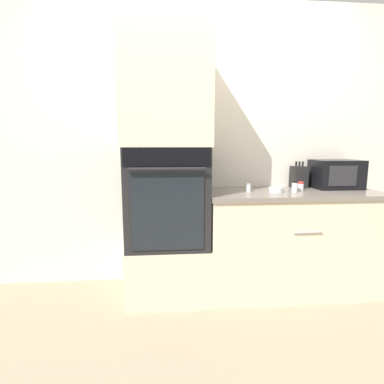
{
  "coord_description": "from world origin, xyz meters",
  "views": [
    {
      "loc": [
        -0.34,
        -2.12,
        1.26
      ],
      "look_at": [
        -0.14,
        0.21,
        0.89
      ],
      "focal_mm": 28.0,
      "sensor_mm": 36.0,
      "label": 1
    }
  ],
  "objects_px": {
    "knife_block": "(299,177)",
    "bowl": "(276,190)",
    "microwave": "(336,174)",
    "condiment_jar_mid": "(300,186)",
    "condiment_jar_near": "(295,186)",
    "wall_oven": "(167,196)",
    "condiment_jar_far": "(249,188)"
  },
  "relations": [
    {
      "from": "microwave",
      "to": "condiment_jar_far",
      "type": "height_order",
      "value": "microwave"
    },
    {
      "from": "wall_oven",
      "to": "knife_block",
      "type": "relative_size",
      "value": 3.32
    },
    {
      "from": "condiment_jar_near",
      "to": "condiment_jar_mid",
      "type": "relative_size",
      "value": 1.31
    },
    {
      "from": "condiment_jar_near",
      "to": "condiment_jar_far",
      "type": "bearing_deg",
      "value": 171.66
    },
    {
      "from": "microwave",
      "to": "knife_block",
      "type": "distance_m",
      "value": 0.32
    },
    {
      "from": "bowl",
      "to": "condiment_jar_near",
      "type": "relative_size",
      "value": 1.22
    },
    {
      "from": "bowl",
      "to": "wall_oven",
      "type": "bearing_deg",
      "value": 176.38
    },
    {
      "from": "wall_oven",
      "to": "microwave",
      "type": "height_order",
      "value": "wall_oven"
    },
    {
      "from": "condiment_jar_near",
      "to": "bowl",
      "type": "bearing_deg",
      "value": 177.25
    },
    {
      "from": "knife_block",
      "to": "microwave",
      "type": "bearing_deg",
      "value": -14.66
    },
    {
      "from": "microwave",
      "to": "bowl",
      "type": "distance_m",
      "value": 0.65
    },
    {
      "from": "microwave",
      "to": "bowl",
      "type": "bearing_deg",
      "value": -163.19
    },
    {
      "from": "knife_block",
      "to": "condiment_jar_mid",
      "type": "relative_size",
      "value": 3.09
    },
    {
      "from": "knife_block",
      "to": "bowl",
      "type": "height_order",
      "value": "knife_block"
    },
    {
      "from": "bowl",
      "to": "condiment_jar_far",
      "type": "relative_size",
      "value": 1.82
    },
    {
      "from": "bowl",
      "to": "knife_block",
      "type": "bearing_deg",
      "value": 40.77
    },
    {
      "from": "condiment_jar_near",
      "to": "condiment_jar_mid",
      "type": "distance_m",
      "value": 0.12
    },
    {
      "from": "condiment_jar_far",
      "to": "wall_oven",
      "type": "bearing_deg",
      "value": 179.2
    },
    {
      "from": "microwave",
      "to": "condiment_jar_far",
      "type": "distance_m",
      "value": 0.85
    },
    {
      "from": "microwave",
      "to": "condiment_jar_near",
      "type": "relative_size",
      "value": 3.97
    },
    {
      "from": "condiment_jar_near",
      "to": "microwave",
      "type": "bearing_deg",
      "value": 22.69
    },
    {
      "from": "condiment_jar_mid",
      "to": "bowl",
      "type": "bearing_deg",
      "value": -162.74
    },
    {
      "from": "bowl",
      "to": "condiment_jar_mid",
      "type": "bearing_deg",
      "value": 17.26
    },
    {
      "from": "wall_oven",
      "to": "condiment_jar_mid",
      "type": "distance_m",
      "value": 1.13
    },
    {
      "from": "wall_oven",
      "to": "condiment_jar_mid",
      "type": "bearing_deg",
      "value": 0.89
    },
    {
      "from": "microwave",
      "to": "bowl",
      "type": "relative_size",
      "value": 3.25
    },
    {
      "from": "microwave",
      "to": "knife_block",
      "type": "xyz_separation_m",
      "value": [
        -0.31,
        0.08,
        -0.03
      ]
    },
    {
      "from": "wall_oven",
      "to": "condiment_jar_near",
      "type": "bearing_deg",
      "value": -3.49
    },
    {
      "from": "microwave",
      "to": "condiment_jar_near",
      "type": "xyz_separation_m",
      "value": [
        -0.46,
        -0.19,
        -0.08
      ]
    },
    {
      "from": "wall_oven",
      "to": "condiment_jar_mid",
      "type": "xyz_separation_m",
      "value": [
        1.13,
        0.02,
        0.06
      ]
    },
    {
      "from": "knife_block",
      "to": "bowl",
      "type": "relative_size",
      "value": 1.94
    },
    {
      "from": "condiment_jar_near",
      "to": "condiment_jar_mid",
      "type": "bearing_deg",
      "value": 43.48
    }
  ]
}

